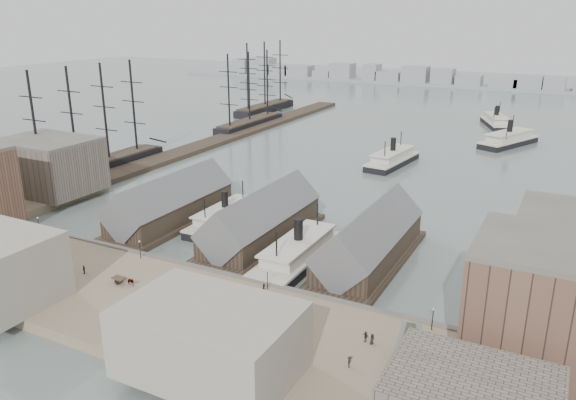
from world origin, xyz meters
The scene contains 36 objects.
ground centered at (0.00, 0.00, 0.00)m, with size 900.00×900.00×0.00m, color slate.
quay centered at (0.00, -20.00, 1.00)m, with size 180.00×30.00×2.00m, color #7D6D54.
seawall centered at (0.00, -5.20, 1.15)m, with size 180.00×1.20×2.30m, color #59544C.
west_wharf centered at (-68.00, 100.00, 0.80)m, with size 10.00×220.00×1.60m, color #2D231C.
ferry_shed_west centered at (-26.00, 16.88, 4.64)m, with size 14.00×42.00×12.60m.
ferry_shed_center centered at (0.00, 16.88, 4.64)m, with size 14.00×42.00×12.60m.
ferry_shed_east centered at (26.00, 16.88, 4.64)m, with size 14.00×42.00×12.60m.
warehouse_west_back centered at (-70.00, 18.00, 9.00)m, with size 26.00×20.00×14.00m, color #60564C.
street_bldg_center centered at (20.00, -32.00, 7.00)m, with size 24.00×16.00×10.00m, color gray.
lamp_post_far_w centered at (-45.00, -7.00, 4.71)m, with size 0.44×0.44×3.92m.
lamp_post_near_w centered at (-15.00, -7.00, 4.71)m, with size 0.44×0.44×3.92m.
lamp_post_near_e centered at (15.00, -7.00, 4.71)m, with size 0.44×0.44×3.92m.
lamp_post_far_e centered at (45.00, -7.00, 4.71)m, with size 0.44×0.44×3.92m.
far_shore centered at (-2.07, 334.14, 3.91)m, with size 500.00×40.00×15.72m.
ferry_docked_west centered at (-13.00, 21.42, 2.18)m, with size 7.80×25.99×9.28m.
ferry_docked_east centered at (13.00, 9.60, 2.46)m, with size 8.82×29.39×10.49m.
ferry_open_near centered at (6.03, 96.61, 2.38)m, with size 11.93×29.31×10.18m.
ferry_open_mid centered at (37.72, 147.44, 2.55)m, with size 20.61×31.51×10.86m.
ferry_open_far centered at (27.32, 187.27, 2.38)m, with size 18.26×29.56×10.14m.
sailing_ship_near centered at (-77.79, 41.84, 2.57)m, with size 8.51×58.64×34.99m.
sailing_ship_mid centered at (-72.75, 131.98, 2.43)m, with size 8.26×47.72×33.96m.
sailing_ship_far centered at (-88.11, 173.10, 2.62)m, with size 8.84×49.10×36.33m.
tram centered at (44.11, -18.54, 4.06)m, with size 4.70×11.64×4.03m.
horse_cart_left centered at (-36.49, -14.93, 2.82)m, with size 4.84×2.62×1.61m.
horse_cart_center centered at (-9.13, -17.44, 2.79)m, with size 4.89×1.72×1.53m.
horse_cart_right centered at (25.81, -23.51, 2.81)m, with size 4.75×2.17×1.59m.
pedestrian_2 centered at (-29.72, -12.79, 2.80)m, with size 1.04×0.60×1.60m, color black.
pedestrian_3 centered at (-20.64, -20.51, 2.91)m, with size 1.07×0.45×1.83m, color black.
pedestrian_4 centered at (-2.39, -13.41, 2.90)m, with size 0.88×0.57×1.79m, color black.
pedestrian_5 centered at (10.62, -19.45, 2.84)m, with size 0.61×0.45×1.68m, color black.
pedestrian_6 centered at (14.91, -8.07, 2.81)m, with size 0.78×0.61×1.61m, color black.
pedestrian_7 centered at (37.01, -22.32, 2.86)m, with size 1.11×0.64×1.72m, color black.
pedestrian_8 centered at (36.75, -15.03, 2.87)m, with size 1.02×0.42×1.74m, color black.
pedestrian_9 centered at (50.22, -18.06, 2.89)m, with size 0.87×0.57×1.79m, color black.
pedestrian_10 centered at (37.87, -15.22, 2.86)m, with size 0.84×0.55×1.73m, color black.
pedestrian_11 centered at (-19.76, -17.63, 2.86)m, with size 1.01×0.42×1.73m, color black.
Camera 1 is at (60.71, -86.94, 49.82)m, focal length 35.00 mm.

